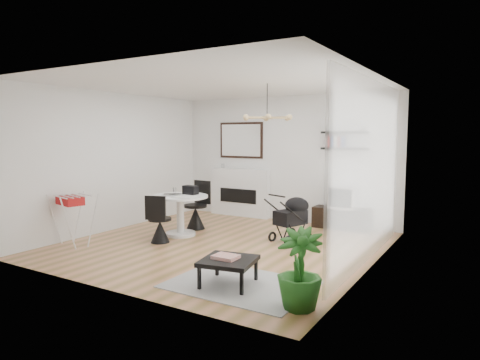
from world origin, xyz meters
The scene contains 25 objects.
floor centered at (0.00, 0.00, 0.00)m, with size 5.00×5.00×0.00m, color olive.
ceiling centered at (0.00, 0.00, 2.70)m, with size 5.00×5.00×0.00m, color white.
wall_back centered at (0.00, 2.50, 1.35)m, with size 5.00×5.00×0.00m, color white.
wall_left centered at (-2.50, 0.00, 1.35)m, with size 5.00×5.00×0.00m, color white.
wall_right centered at (2.50, 0.00, 1.35)m, with size 5.00×5.00×0.00m, color white.
sheer_curtain centered at (2.40, 0.20, 1.35)m, with size 0.04×3.60×2.60m, color white.
fireplace centered at (-1.10, 2.42, 0.69)m, with size 1.50×0.17×2.16m.
shelf_lower centered at (1.35, 2.37, 1.60)m, with size 0.90×0.25×0.04m, color black.
shelf_upper centered at (1.35, 2.37, 1.92)m, with size 0.90×0.25×0.04m, color black.
pendant_lamp centered at (0.70, 0.30, 2.15)m, with size 0.90×0.90×0.10m, color tan, non-canonical shape.
tv_console centered at (1.35, 2.29, 0.21)m, with size 1.12×0.39×0.42m, color black.
crt_tv centered at (1.39, 2.29, 0.65)m, with size 0.52×0.45×0.45m.
dining_table centered at (-1.04, 0.18, 0.50)m, with size 1.03×1.03×0.75m.
laptop centered at (-1.16, 0.10, 0.77)m, with size 0.32×0.21×0.03m, color black.
black_bag centered at (-0.98, 0.41, 0.84)m, with size 0.27×0.16×0.16m, color black.
newspaper centered at (-0.83, 0.05, 0.76)m, with size 0.37×0.31×0.01m, color white.
drinking_glass centered at (-1.31, 0.35, 0.81)m, with size 0.06×0.06×0.11m, color white.
chair_far centered at (-1.13, 0.79, 0.30)m, with size 0.46×0.48×0.96m.
chair_near centered at (-1.01, -0.43, 0.27)m, with size 0.44×0.45×0.85m.
drying_rack centered at (-2.13, -1.32, 0.46)m, with size 0.69×0.66×0.87m.
stroller centered at (0.91, 0.88, 0.37)m, with size 0.64×0.79×0.87m.
rug centered at (1.28, -1.53, 0.01)m, with size 1.74×1.26×0.01m, color #A1A1A1.
coffee_table centered at (1.16, -1.61, 0.30)m, with size 0.75×0.75×0.33m.
magazines centered at (1.13, -1.62, 0.36)m, with size 0.30×0.24×0.04m, color #C24030.
potted_plant centered at (2.20, -1.82, 0.44)m, with size 0.49×0.49×0.87m, color #205D1A.
Camera 1 is at (3.95, -5.97, 1.87)m, focal length 32.00 mm.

